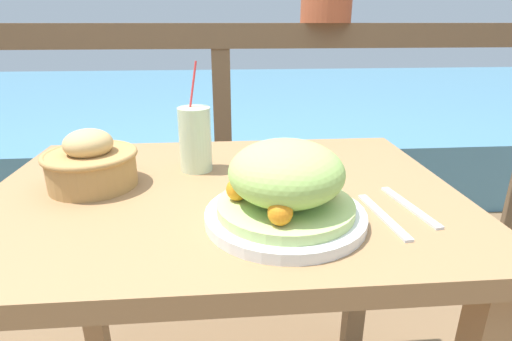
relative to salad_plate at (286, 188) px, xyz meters
name	(u,v)px	position (x,y,z in m)	size (l,w,h in m)	color
patio_table	(225,240)	(-0.11, 0.16, -0.19)	(0.98, 0.71, 0.77)	#997047
railing_fence	(222,98)	(-0.11, 0.96, -0.02)	(2.80, 0.08, 1.10)	brown
sea_backdrop	(223,113)	(-0.11, 3.46, -0.62)	(12.00, 4.00, 0.43)	teal
salad_plate	(286,188)	(0.00, 0.00, 0.00)	(0.28, 0.28, 0.15)	silver
drink_glass	(195,139)	(-0.17, 0.28, 0.01)	(0.08, 0.08, 0.25)	beige
bread_basket	(91,163)	(-0.39, 0.19, -0.01)	(0.19, 0.19, 0.13)	#AD7F47
fork	(383,216)	(0.18, 0.00, -0.06)	(0.03, 0.18, 0.00)	silver
knife	(409,206)	(0.25, 0.03, -0.06)	(0.04, 0.18, 0.00)	silver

